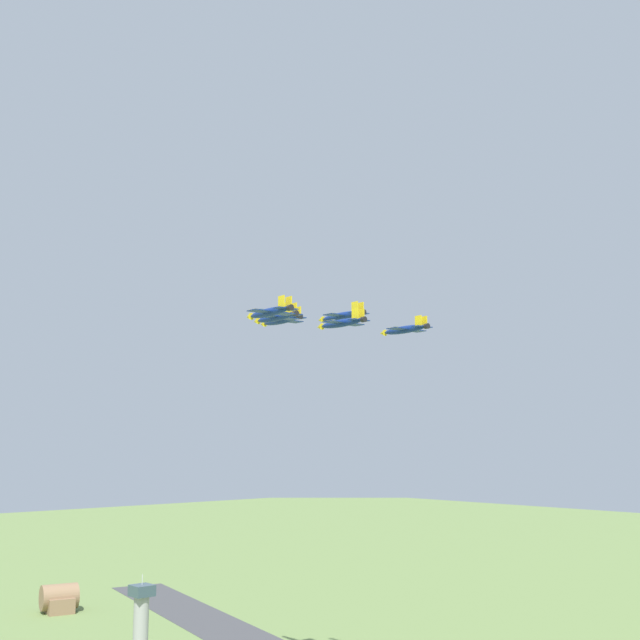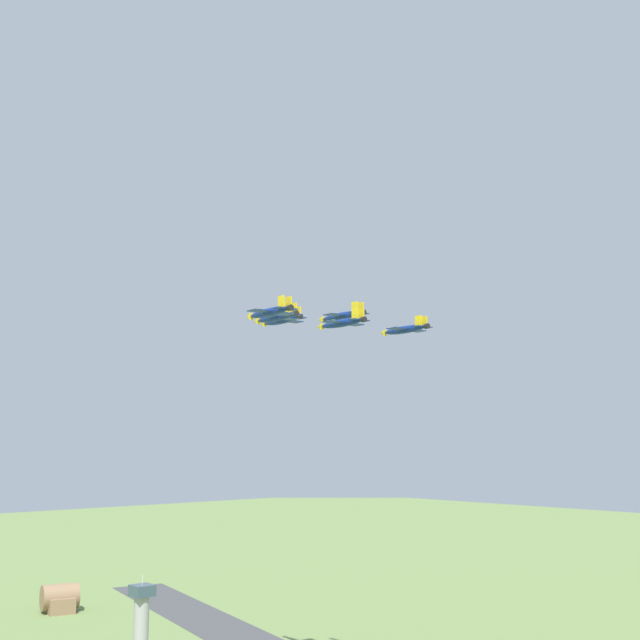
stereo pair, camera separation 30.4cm
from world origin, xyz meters
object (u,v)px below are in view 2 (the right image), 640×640
at_px(jet_left_outer, 269,312).
at_px(jet_slot_rear, 341,323).
at_px(jet_right_wingman, 342,316).
at_px(control_tower, 141,627).
at_px(jet_right_outer, 404,329).
at_px(jet_left_wingman, 276,317).
at_px(hangar, 60,600).
at_px(jet_lead, 281,320).

distance_m(jet_left_outer, jet_slot_rear, 21.90).
bearing_deg(jet_left_outer, jet_slot_rear, -89.15).
bearing_deg(jet_left_outer, jet_right_wingman, -67.74).
xyz_separation_m(control_tower, jet_right_wingman, (61.15, 22.75, 86.99)).
bearing_deg(jet_right_wingman, jet_right_outer, -140.36).
height_order(jet_left_wingman, jet_right_wingman, jet_right_wingman).
xyz_separation_m(jet_right_wingman, jet_right_outer, (13.58, 10.06, -4.16)).
height_order(jet_left_wingman, jet_left_outer, jet_left_wingman).
xyz_separation_m(jet_left_wingman, jet_right_wingman, (1.46, 21.84, 2.45)).
xyz_separation_m(control_tower, hangar, (-103.07, 22.85, -9.19)).
xyz_separation_m(jet_lead, jet_right_wingman, (13.58, 10.06, 0.65)).
xyz_separation_m(hangar, jet_left_outer, (174.87, -33.72, 92.27)).
xyz_separation_m(jet_lead, jet_left_outer, (24.24, -23.56, -3.26)).
xyz_separation_m(control_tower, jet_right_outer, (74.73, 32.81, 82.83)).
bearing_deg(jet_lead, control_tower, 19.19).
relative_size(jet_right_wingman, jet_right_outer, 1.03).
xyz_separation_m(jet_left_wingman, jet_left_outer, (12.12, -11.78, -1.46)).
distance_m(jet_left_wingman, jet_right_wingman, 22.03).
xyz_separation_m(hangar, jet_left_wingman, (162.75, -21.94, 93.73)).
bearing_deg(jet_lead, jet_right_wingman, -139.22).
distance_m(jet_lead, jet_right_wingman, 16.91).
height_order(jet_left_outer, jet_slot_rear, jet_left_outer).
relative_size(hangar, jet_right_outer, 0.85).
distance_m(control_tower, jet_left_wingman, 103.48).
relative_size(jet_right_wingman, jet_slot_rear, 1.05).
distance_m(jet_left_wingman, jet_slot_rear, 17.02).
distance_m(jet_lead, jet_left_outer, 33.96).
distance_m(jet_lead, jet_left_wingman, 17.00).
bearing_deg(jet_right_outer, jet_left_wingman, 69.72).
height_order(jet_lead, jet_slot_rear, jet_lead).
bearing_deg(jet_right_wingman, jet_lead, 39.64).
bearing_deg(jet_left_wingman, jet_left_outer, 139.38).
bearing_deg(jet_right_outer, control_tower, 28.67).
height_order(jet_lead, jet_right_wingman, jet_right_wingman).
distance_m(jet_right_outer, jet_slot_rear, 21.89).
bearing_deg(jet_left_outer, jet_right_outer, -89.15).
bearing_deg(control_tower, jet_lead, 14.94).
distance_m(hangar, jet_right_outer, 200.45).
distance_m(hangar, jet_lead, 178.66).
bearing_deg(jet_slot_rear, jet_right_wingman, -41.36).
distance_m(control_tower, jet_right_outer, 116.28).
distance_m(hangar, jet_slot_rear, 199.13).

